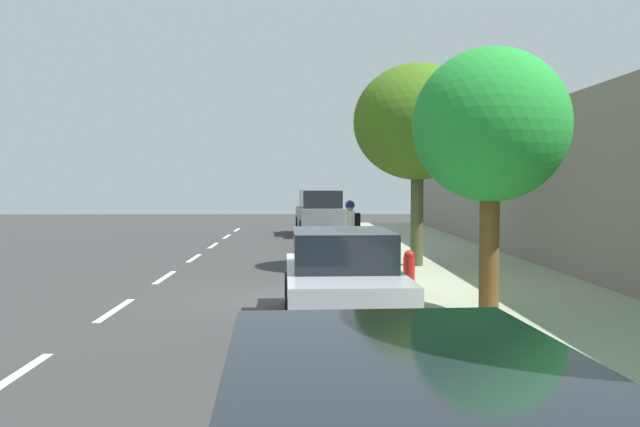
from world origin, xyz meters
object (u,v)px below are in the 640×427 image
street_tree_mid_block (491,127)px  parked_sedan_silver_second (342,278)px  bicycle_at_curb (342,248)px  fire_hydrant (409,272)px  cyclist_with_backpack (351,224)px  street_tree_far_end (418,123)px  parked_suv_grey_mid (320,212)px

street_tree_mid_block → parked_sedan_silver_second: bearing=170.1°
bicycle_at_curb → fire_hydrant: bearing=-82.7°
bicycle_at_curb → cyclist_with_backpack: cyclist_with_backpack is taller
street_tree_far_end → fire_hydrant: street_tree_far_end is taller
parked_sedan_silver_second → cyclist_with_backpack: 8.58m
street_tree_far_end → fire_hydrant: bearing=-101.3°
bicycle_at_curb → street_tree_mid_block: bearing=-79.3°
street_tree_far_end → street_tree_mid_block: bearing=-90.0°
parked_sedan_silver_second → fire_hydrant: 2.42m
cyclist_with_backpack → street_tree_far_end: bearing=-54.4°
fire_hydrant → bicycle_at_curb: bearing=97.3°
cyclist_with_backpack → fire_hydrant: 6.63m
cyclist_with_backpack → parked_suv_grey_mid: bearing=93.8°
parked_sedan_silver_second → street_tree_mid_block: street_tree_mid_block is taller
street_tree_far_end → cyclist_with_backpack: bearing=125.6°
parked_suv_grey_mid → fire_hydrant: (1.36, -16.87, -0.44)m
bicycle_at_curb → street_tree_far_end: street_tree_far_end is taller
bicycle_at_curb → fire_hydrant: fire_hydrant is taller
bicycle_at_curb → parked_suv_grey_mid: bearing=92.7°
parked_sedan_silver_second → street_tree_mid_block: (2.28, -0.40, 2.39)m
fire_hydrant → street_tree_mid_block: bearing=-69.6°
parked_sedan_silver_second → parked_suv_grey_mid: 18.84m
street_tree_mid_block → street_tree_far_end: (0.00, 6.77, 0.69)m
parked_sedan_silver_second → fire_hydrant: parked_sedan_silver_second is taller
bicycle_at_curb → street_tree_far_end: 4.70m
bicycle_at_curb → cyclist_with_backpack: bearing=-63.5°
parked_sedan_silver_second → bicycle_at_curb: 9.01m
cyclist_with_backpack → parked_sedan_silver_second: bearing=-94.8°
bicycle_at_curb → street_tree_mid_block: (1.78, -9.39, 2.78)m
street_tree_mid_block → fire_hydrant: street_tree_mid_block is taller
bicycle_at_curb → cyclist_with_backpack: size_ratio=0.94×
parked_suv_grey_mid → cyclist_with_backpack: 10.32m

